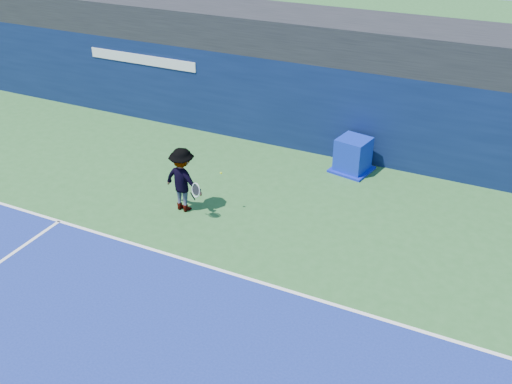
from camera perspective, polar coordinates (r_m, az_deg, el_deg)
ground at (r=11.89m, az=-10.82°, el=-15.67°), size 80.00×80.00×0.00m
baseline at (r=13.75m, az=-3.57°, el=-7.81°), size 24.00×0.10×0.01m
stadium_band at (r=19.35m, az=8.74°, el=15.10°), size 36.00×3.00×1.20m
back_wall_assembly at (r=19.08m, az=7.31°, el=8.36°), size 36.00×1.03×3.00m
equipment_cart at (r=18.14m, az=9.65°, el=3.55°), size 1.34×1.34×1.10m
tennis_player at (r=15.73m, az=-7.33°, el=1.23°), size 1.40×0.84×1.86m
tennis_ball at (r=15.40m, az=-3.51°, el=1.90°), size 0.06×0.06×0.06m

